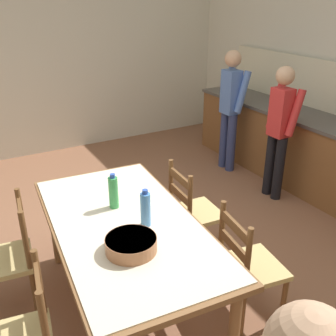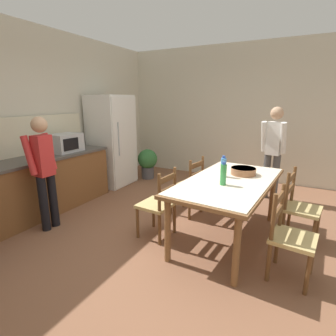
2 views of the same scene
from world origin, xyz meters
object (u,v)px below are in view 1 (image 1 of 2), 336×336
object	(u,v)px
bottle_near_centre	(113,192)
chair_side_far_right	(248,267)
serving_bowl	(131,244)
chair_side_near_left	(9,259)
bottle_off_centre	(145,209)
dining_table	(125,232)
chair_side_far_left	(193,213)
person_at_counter	(280,127)
person_at_sink	(231,105)

from	to	relation	value
bottle_near_centre	chair_side_far_right	size ratio (longest dim) A/B	0.30
serving_bowl	chair_side_near_left	distance (m)	1.09
bottle_near_centre	bottle_off_centre	distance (m)	0.35
dining_table	chair_side_near_left	xyz separation A→B (m)	(-0.47, -0.74, -0.26)
serving_bowl	chair_side_near_left	xyz separation A→B (m)	(-0.79, -0.64, -0.40)
serving_bowl	chair_side_near_left	size ratio (longest dim) A/B	0.35
chair_side_far_left	chair_side_near_left	world-z (taller)	same
bottle_near_centre	chair_side_near_left	world-z (taller)	bottle_near_centre
chair_side_near_left	person_at_counter	xyz separation A→B (m)	(-0.38, 3.00, 0.42)
bottle_off_centre	chair_side_far_left	world-z (taller)	bottle_off_centre
chair_side_far_left	person_at_counter	bearing A→B (deg)	-66.98
person_at_counter	bottle_near_centre	bearing A→B (deg)	-164.43
chair_side_near_left	serving_bowl	bearing A→B (deg)	45.64
bottle_off_centre	person_at_counter	xyz separation A→B (m)	(-0.96, 2.15, -0.05)
dining_table	bottle_off_centre	distance (m)	0.26
chair_side_near_left	chair_side_far_right	bearing A→B (deg)	63.98
bottle_off_centre	chair_side_far_left	distance (m)	0.95
bottle_near_centre	serving_bowl	distance (m)	0.56
dining_table	chair_side_near_left	distance (m)	0.91
bottle_near_centre	person_at_counter	world-z (taller)	person_at_counter
chair_side_far_left	person_at_sink	xyz separation A→B (m)	(-1.41, 1.48, 0.45)
serving_bowl	person_at_sink	bearing A→B (deg)	131.31
chair_side_near_left	bottle_off_centre	bearing A→B (deg)	62.55
dining_table	person_at_counter	bearing A→B (deg)	110.74
dining_table	person_at_sink	size ratio (longest dim) A/B	1.21
chair_side_far_right	chair_side_near_left	xyz separation A→B (m)	(-0.94, -1.47, 0.00)
chair_side_far_right	serving_bowl	bearing A→B (deg)	88.50
chair_side_near_left	person_at_counter	size ratio (longest dim) A/B	0.59
chair_side_far_right	chair_side_far_left	distance (m)	0.83
chair_side_near_left	person_at_sink	size ratio (longest dim) A/B	0.57
chair_side_far_right	chair_side_near_left	world-z (taller)	same
bottle_near_centre	chair_side_near_left	bearing A→B (deg)	-107.77
bottle_near_centre	chair_side_far_right	distance (m)	1.11
chair_side_far_left	chair_side_far_right	bearing A→B (deg)	179.78
bottle_off_centre	person_at_sink	xyz separation A→B (m)	(-1.87, 2.17, -0.02)
dining_table	bottle_near_centre	bearing A→B (deg)	175.63
serving_bowl	chair_side_far_left	world-z (taller)	chair_side_far_left
bottle_near_centre	serving_bowl	bearing A→B (deg)	-11.73
dining_table	person_at_sink	bearing A→B (deg)	127.83
bottle_off_centre	person_at_sink	bearing A→B (deg)	130.81
chair_side_far_right	person_at_sink	size ratio (longest dim) A/B	0.57
bottle_off_centre	chair_side_far_right	world-z (taller)	bottle_off_centre
chair_side_near_left	dining_table	bearing A→B (deg)	63.94
bottle_near_centre	person_at_sink	distance (m)	2.74
serving_bowl	bottle_near_centre	bearing A→B (deg)	168.27
bottle_near_centre	chair_side_near_left	distance (m)	0.92
dining_table	chair_side_far_right	world-z (taller)	chair_side_far_right
dining_table	serving_bowl	bearing A→B (deg)	-16.86
bottle_near_centre	chair_side_far_left	bearing A→B (deg)	99.13
chair_side_far_left	bottle_off_centre	bearing A→B (deg)	127.79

